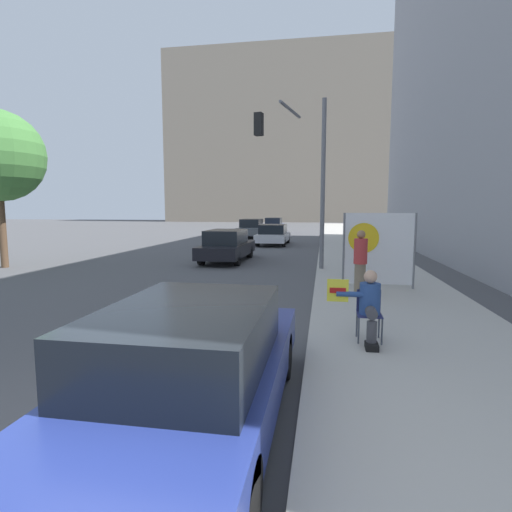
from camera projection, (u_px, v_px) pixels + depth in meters
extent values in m
plane|color=#4F4F51|center=(138.00, 451.00, 3.92)|extent=(160.00, 160.00, 0.00)
cube|color=#B7B2A8|center=(361.00, 260.00, 18.02)|extent=(3.85, 90.00, 0.17)
cube|color=gray|center=(305.00, 138.00, 75.47)|extent=(52.00, 12.00, 31.35)
cylinder|color=#474C56|center=(359.00, 331.00, 6.53)|extent=(0.03, 0.03, 0.43)
cylinder|color=#474C56|center=(382.00, 332.00, 6.47)|extent=(0.03, 0.03, 0.43)
cylinder|color=#474C56|center=(357.00, 324.00, 6.89)|extent=(0.03, 0.03, 0.43)
cylinder|color=#474C56|center=(379.00, 325.00, 6.83)|extent=(0.03, 0.03, 0.43)
cube|color=navy|center=(369.00, 315.00, 6.65)|extent=(0.40, 0.40, 0.02)
cube|color=navy|center=(369.00, 301.00, 6.82)|extent=(0.40, 0.02, 0.38)
cylinder|color=#424247|center=(371.00, 311.00, 6.48)|extent=(0.18, 0.42, 0.18)
cylinder|color=#424247|center=(372.00, 335.00, 6.32)|extent=(0.16, 0.16, 0.43)
cube|color=black|center=(372.00, 346.00, 6.28)|extent=(0.20, 0.28, 0.10)
cylinder|color=navy|center=(370.00, 299.00, 6.65)|extent=(0.34, 0.34, 0.52)
sphere|color=tan|center=(371.00, 277.00, 6.61)|extent=(0.22, 0.22, 0.22)
cylinder|color=navy|center=(350.00, 294.00, 6.62)|extent=(0.45, 0.09, 0.09)
cube|color=yellow|center=(338.00, 290.00, 6.64)|extent=(0.35, 0.02, 0.38)
cube|color=#AD1414|center=(338.00, 291.00, 6.63)|extent=(0.27, 0.01, 0.09)
cylinder|color=#756651|center=(360.00, 279.00, 10.24)|extent=(0.28, 0.28, 0.81)
cylinder|color=#B23333|center=(361.00, 251.00, 10.15)|extent=(0.34, 0.34, 0.64)
sphere|color=#936B4C|center=(361.00, 234.00, 10.10)|extent=(0.21, 0.21, 0.21)
cylinder|color=#756651|center=(349.00, 265.00, 12.60)|extent=(0.28, 0.28, 0.87)
cylinder|color=#9E9EA3|center=(349.00, 241.00, 12.51)|extent=(0.34, 0.34, 0.69)
sphere|color=beige|center=(350.00, 226.00, 12.46)|extent=(0.23, 0.23, 0.23)
cylinder|color=slate|center=(344.00, 250.00, 11.27)|extent=(0.06, 0.06, 2.09)
cylinder|color=slate|center=(415.00, 251.00, 10.95)|extent=(0.06, 0.06, 2.09)
cube|color=white|center=(379.00, 249.00, 11.10)|extent=(1.91, 0.02, 1.99)
cylinder|color=yellow|center=(364.00, 238.00, 11.12)|extent=(0.84, 0.01, 0.84)
cylinder|color=slate|center=(323.00, 185.00, 14.53)|extent=(0.16, 0.16, 6.13)
cylinder|color=slate|center=(291.00, 110.00, 14.66)|extent=(0.61, 2.48, 0.11)
cube|color=black|center=(259.00, 124.00, 15.16)|extent=(0.35, 0.35, 0.84)
sphere|color=green|center=(259.00, 132.00, 15.19)|extent=(0.18, 0.18, 0.18)
cube|color=navy|center=(195.00, 380.00, 4.30)|extent=(1.83, 4.61, 0.51)
cube|color=black|center=(188.00, 335.00, 4.06)|extent=(1.57, 2.40, 0.62)
cylinder|color=black|center=(174.00, 349.00, 5.86)|extent=(0.22, 0.64, 0.64)
cylinder|color=black|center=(283.00, 356.00, 5.59)|extent=(0.22, 0.64, 0.64)
cylinder|color=black|center=(36.00, 477.00, 3.06)|extent=(0.22, 0.64, 0.64)
cylinder|color=black|center=(241.00, 503.00, 2.79)|extent=(0.22, 0.64, 0.64)
cube|color=black|center=(227.00, 249.00, 18.18)|extent=(1.78, 4.60, 0.53)
cube|color=black|center=(226.00, 237.00, 17.93)|extent=(1.53, 2.39, 0.63)
cylinder|color=black|center=(219.00, 251.00, 19.73)|extent=(0.22, 0.64, 0.64)
cylinder|color=black|center=(250.00, 251.00, 19.47)|extent=(0.22, 0.64, 0.64)
cylinder|color=black|center=(201.00, 258.00, 16.94)|extent=(0.22, 0.64, 0.64)
cylinder|color=black|center=(237.00, 258.00, 16.68)|extent=(0.22, 0.64, 0.64)
cube|color=silver|center=(273.00, 237.00, 26.63)|extent=(1.89, 4.67, 0.49)
cube|color=black|center=(273.00, 229.00, 26.38)|extent=(1.63, 2.43, 0.60)
cylinder|color=black|center=(264.00, 238.00, 28.20)|extent=(0.22, 0.64, 0.64)
cylinder|color=black|center=(288.00, 238.00, 27.93)|extent=(0.22, 0.64, 0.64)
cylinder|color=black|center=(258.00, 241.00, 25.37)|extent=(0.22, 0.64, 0.64)
cylinder|color=black|center=(284.00, 242.00, 25.09)|extent=(0.22, 0.64, 0.64)
cube|color=#565B60|center=(252.00, 231.00, 33.42)|extent=(1.84, 4.74, 0.59)
cube|color=black|center=(251.00, 223.00, 33.16)|extent=(1.58, 2.46, 0.68)
cylinder|color=black|center=(246.00, 233.00, 35.02)|extent=(0.22, 0.64, 0.64)
cylinder|color=black|center=(264.00, 233.00, 34.76)|extent=(0.22, 0.64, 0.64)
cylinder|color=black|center=(239.00, 235.00, 32.15)|extent=(0.22, 0.64, 0.64)
cylinder|color=black|center=(259.00, 235.00, 31.88)|extent=(0.22, 0.64, 0.64)
cube|color=navy|center=(274.00, 227.00, 40.22)|extent=(1.71, 4.18, 0.57)
cube|color=black|center=(274.00, 221.00, 39.98)|extent=(1.47, 2.18, 0.66)
cylinder|color=black|center=(268.00, 229.00, 41.64)|extent=(0.22, 0.64, 0.64)
cylinder|color=black|center=(282.00, 229.00, 41.39)|extent=(0.22, 0.64, 0.64)
cylinder|color=black|center=(265.00, 230.00, 39.10)|extent=(0.22, 0.64, 0.64)
cylinder|color=black|center=(280.00, 230.00, 38.85)|extent=(0.22, 0.64, 0.64)
cylinder|color=brown|center=(2.00, 228.00, 16.08)|extent=(0.28, 0.28, 3.21)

